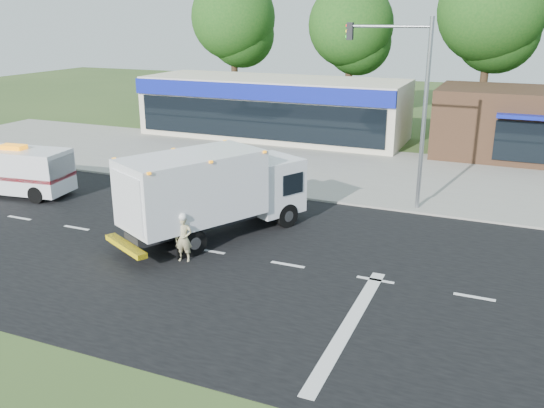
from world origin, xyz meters
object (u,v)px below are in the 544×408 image
object	(u,v)px
emergency_worker	(184,237)
ambulance_van	(19,170)
ems_box_truck	(212,188)
traffic_signal_pole	(410,95)

from	to	relation	value
emergency_worker	ambulance_van	xyz separation A→B (m)	(-11.06, 3.59, 0.35)
emergency_worker	ambulance_van	bearing A→B (deg)	144.72
ems_box_truck	traffic_signal_pole	xyz separation A→B (m)	(5.91, 6.29, 2.99)
ambulance_van	traffic_signal_pole	bearing A→B (deg)	9.89
ems_box_truck	emergency_worker	world-z (taller)	ems_box_truck
ems_box_truck	emergency_worker	distance (m)	2.60
emergency_worker	ambulance_van	size ratio (longest dim) A/B	0.33
emergency_worker	ambulance_van	world-z (taller)	ambulance_van
ambulance_van	traffic_signal_pole	size ratio (longest dim) A/B	0.66
ems_box_truck	traffic_signal_pole	world-z (taller)	traffic_signal_pole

